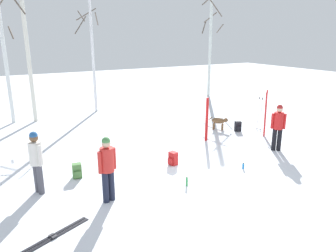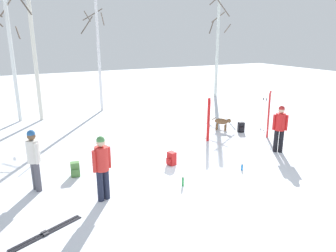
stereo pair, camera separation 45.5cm
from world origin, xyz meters
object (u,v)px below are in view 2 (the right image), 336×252
(water_bottle_1, at_px, (183,182))
(birch_tree_2, at_px, (11,50))
(ski_poles_0, at_px, (264,114))
(backpack_0, at_px, (172,159))
(dog, at_px, (222,122))
(ski_pair_planted_1, at_px, (269,115))
(birch_tree_5, at_px, (218,37))
(person_1, at_px, (280,126))
(person_0, at_px, (102,164))
(ski_pair_lying_0, at_px, (47,233))
(birch_tree_3, at_px, (33,44))
(ski_pair_planted_0, at_px, (208,120))
(birch_tree_4, at_px, (98,43))
(backpack_2, at_px, (241,127))
(water_bottle_0, at_px, (242,167))
(backpack_1, at_px, (75,169))
(person_2, at_px, (34,156))

(water_bottle_1, bearing_deg, birch_tree_2, 110.66)
(ski_poles_0, relative_size, backpack_0, 3.42)
(dog, height_order, ski_pair_planted_1, ski_pair_planted_1)
(water_bottle_1, xyz_separation_m, birch_tree_5, (8.82, 10.93, 3.82))
(person_1, distance_m, birch_tree_5, 11.43)
(person_0, relative_size, dog, 2.38)
(backpack_0, xyz_separation_m, birch_tree_2, (-4.12, 8.32, 3.23))
(ski_pair_lying_0, xyz_separation_m, birch_tree_3, (0.97, 10.15, 3.66))
(ski_poles_0, bearing_deg, person_1, -120.82)
(ski_pair_planted_0, bearing_deg, birch_tree_3, 130.28)
(person_0, relative_size, birch_tree_4, 0.24)
(ski_pair_planted_1, relative_size, backpack_2, 4.47)
(ski_pair_planted_0, xyz_separation_m, birch_tree_5, (5.98, 7.95, 3.08))
(ski_poles_0, bearing_deg, birch_tree_3, 142.03)
(ski_pair_lying_0, height_order, birch_tree_2, birch_tree_2)
(birch_tree_3, xyz_separation_m, birch_tree_5, (11.55, 1.38, 0.28))
(ski_pair_lying_0, bearing_deg, ski_poles_0, 20.78)
(backpack_0, bearing_deg, water_bottle_1, -105.84)
(ski_pair_planted_1, relative_size, water_bottle_0, 9.62)
(person_0, xyz_separation_m, ski_pair_planted_0, (5.03, 2.71, -0.11))
(backpack_1, bearing_deg, water_bottle_1, -38.70)
(ski_pair_planted_1, relative_size, birch_tree_2, 0.29)
(backpack_1, height_order, birch_tree_4, birch_tree_4)
(ski_pair_planted_0, distance_m, ski_pair_lying_0, 7.50)
(person_0, bearing_deg, backpack_0, 25.13)
(person_1, relative_size, dog, 2.38)
(ski_pair_planted_0, distance_m, backpack_2, 2.14)
(backpack_0, relative_size, birch_tree_4, 0.06)
(water_bottle_0, bearing_deg, backpack_1, 157.80)
(ski_pair_planted_1, bearing_deg, backpack_2, 111.26)
(water_bottle_0, bearing_deg, ski_pair_lying_0, -173.15)
(dog, height_order, birch_tree_3, birch_tree_3)
(birch_tree_4, bearing_deg, birch_tree_3, -168.42)
(person_2, xyz_separation_m, birch_tree_5, (12.49, 9.31, 2.98))
(water_bottle_1, xyz_separation_m, birch_tree_4, (0.53, 10.22, 3.57))
(birch_tree_4, bearing_deg, backpack_2, -57.85)
(person_2, height_order, birch_tree_3, birch_tree_3)
(dog, distance_m, backpack_2, 0.85)
(birch_tree_3, bearing_deg, water_bottle_1, -74.09)
(ski_pair_planted_0, relative_size, birch_tree_2, 0.26)
(birch_tree_4, relative_size, birch_tree_5, 0.95)
(backpack_1, relative_size, backpack_2, 1.00)
(dog, xyz_separation_m, birch_tree_4, (-3.72, 6.27, 3.31))
(person_0, bearing_deg, water_bottle_0, -2.12)
(water_bottle_0, bearing_deg, person_2, 165.55)
(person_2, xyz_separation_m, ski_poles_0, (9.37, 1.35, -0.18))
(person_0, distance_m, ski_poles_0, 8.35)
(birch_tree_3, relative_size, birch_tree_5, 0.92)
(person_0, xyz_separation_m, ski_pair_lying_0, (-1.50, -0.87, -0.97))
(ski_pair_planted_1, bearing_deg, birch_tree_5, 67.77)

